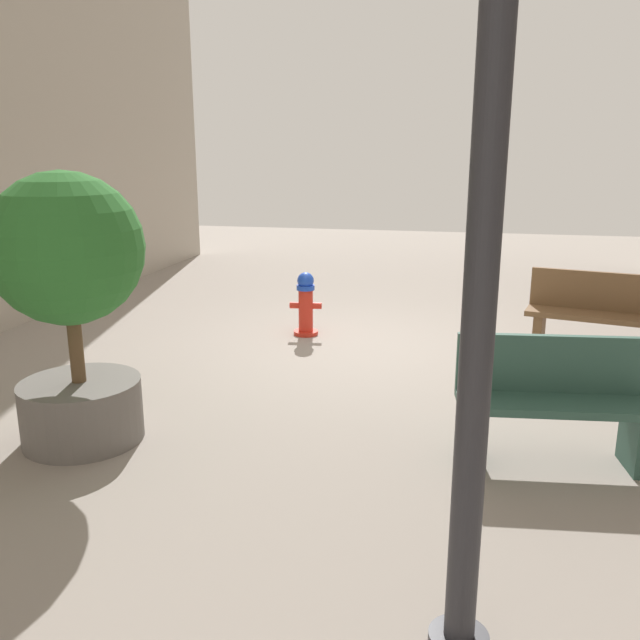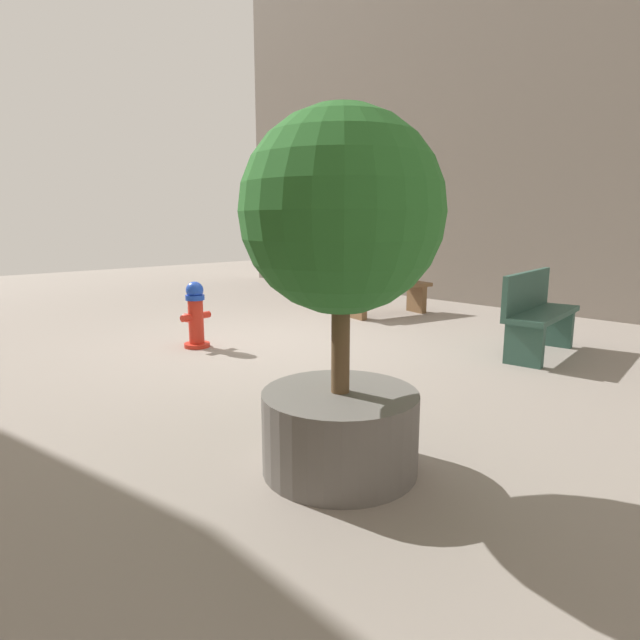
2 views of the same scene
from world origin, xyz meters
The scene contains 6 objects.
ground_plane centered at (0.00, 0.00, 0.00)m, with size 23.40×23.40×0.00m, color gray.
fire_hydrant centered at (0.80, -0.39, 0.40)m, with size 0.41×0.38×0.80m.
bench_near centered at (-2.62, -0.22, 0.49)m, with size 1.58×0.77×0.95m.
bench_far centered at (-1.82, 2.63, 0.48)m, with size 1.48×0.60×0.95m.
planter_tree centered at (1.84, 3.04, 1.27)m, with size 1.17×1.17×2.14m.
street_lamp centered at (-1.17, 4.81, 2.63)m, with size 0.36×0.36×4.27m.
Camera 1 is at (-1.08, 7.45, 2.29)m, focal length 36.89 mm.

